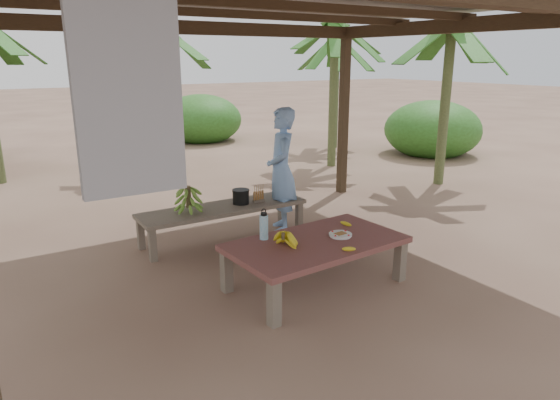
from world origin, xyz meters
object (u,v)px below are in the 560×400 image
bench (224,211)px  woman (281,170)px  ripe_banana_bunch (283,239)px  water_flask (264,226)px  work_table (316,247)px  cooking_pot (241,197)px  plate (340,235)px

bench → woman: size_ratio=1.31×
bench → woman: (0.84, -0.07, 0.45)m
ripe_banana_bunch → water_flask: water_flask is taller
bench → woman: 0.96m
work_table → cooking_pot: cooking_pot is taller
cooking_pot → woman: woman is taller
water_flask → woman: bearing=51.9°
ripe_banana_bunch → water_flask: size_ratio=0.82×
water_flask → work_table: bearing=-37.5°
woman → ripe_banana_bunch: bearing=-7.1°
work_table → cooking_pot: (0.06, 1.76, 0.11)m
ripe_banana_bunch → woman: (1.02, 1.67, 0.26)m
cooking_pot → woman: size_ratio=0.13×
water_flask → ripe_banana_bunch: bearing=-81.2°
bench → cooking_pot: size_ratio=10.15×
work_table → plate: bearing=-10.1°
bench → plate: 1.87m
plate → water_flask: (-0.72, 0.36, 0.12)m
work_table → bench: work_table is taller
cooking_pot → work_table: bearing=-91.8°
work_table → ripe_banana_bunch: size_ratio=6.90×
bench → ripe_banana_bunch: ripe_banana_bunch is taller
bench → ripe_banana_bunch: bearing=-95.8°
plate → cooking_pot: 1.81m
bench → cooking_pot: cooking_pot is taller
work_table → bench: bearing=92.8°
work_table → woman: 1.86m
water_flask → cooking_pot: bearing=71.4°
plate → water_flask: 0.81m
ripe_banana_bunch → plate: size_ratio=1.11×
work_table → woman: (0.64, 1.69, 0.41)m
ripe_banana_bunch → water_flask: 0.31m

